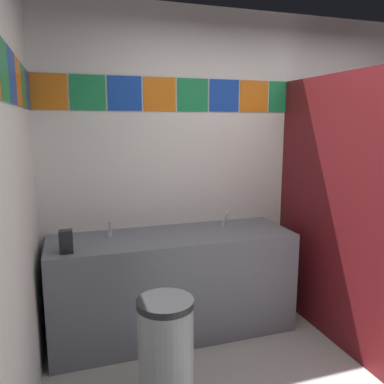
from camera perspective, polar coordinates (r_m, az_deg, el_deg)
wall_back at (r=3.58m, az=8.55°, el=4.14°), size 3.67×0.09×2.63m
vanity_counter at (r=3.20m, az=-2.80°, el=-13.21°), size 1.91×0.62×0.82m
faucet_left at (r=3.05m, az=-12.04°, el=-5.58°), size 0.04×0.10×0.14m
faucet_right at (r=3.28m, az=4.82°, el=-4.28°), size 0.04×0.10×0.14m
soap_dispenser at (r=2.77m, az=-18.10°, el=-6.96°), size 0.09×0.09×0.16m
stall_divider at (r=3.04m, az=25.88°, el=-3.50°), size 0.92×1.53×2.05m
toilet at (r=3.98m, az=23.79°, el=-11.08°), size 0.39×0.49×0.74m
trash_bin at (r=2.46m, az=-3.87°, el=-22.91°), size 0.33×0.33×0.70m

